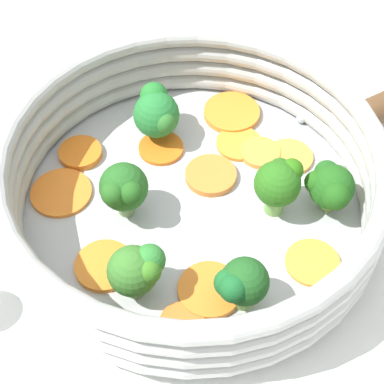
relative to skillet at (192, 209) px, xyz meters
The scene contains 23 objects.
ground_plane 0.01m from the skillet, ahead, with size 4.00×4.00×0.00m, color white.
skillet is the anchor object (origin of this frame).
skillet_rim_wall 0.04m from the skillet, ahead, with size 0.28×0.28×0.06m.
skillet_rivet_left 0.13m from the skillet, 30.24° to the left, with size 0.01×0.01×0.01m, color #B4B0B5.
skillet_rivet_right 0.13m from the skillet, 56.86° to the left, with size 0.01×0.01×0.01m, color #B1B9B6.
carrot_slice_0 0.10m from the skillet, behind, with size 0.05×0.05×0.00m, color orange.
carrot_slice_1 0.03m from the skillet, 74.32° to the left, with size 0.04×0.04×0.01m, color orange.
carrot_slice_2 0.10m from the skillet, 83.86° to the left, with size 0.05×0.05×0.01m, color orange.
carrot_slice_3 0.09m from the skillet, 44.08° to the left, with size 0.04×0.04×0.00m, color #F79C3E.
carrot_slice_4 0.08m from the skillet, 55.95° to the left, with size 0.03×0.03×0.00m, color #F9933C.
carrot_slice_5 0.08m from the skillet, 67.81° to the right, with size 0.04×0.04×0.00m, color orange.
carrot_slice_6 0.06m from the skillet, 127.26° to the left, with size 0.04×0.04×0.00m, color orange.
carrot_slice_7 0.08m from the skillet, 124.43° to the right, with size 0.04×0.04×0.00m, color orange.
carrot_slice_8 0.10m from the skillet, 164.10° to the left, with size 0.03×0.03×0.01m, color orange.
carrot_slice_9 0.10m from the skillet, 18.79° to the right, with size 0.04×0.04×0.00m, color gold.
carrot_slice_10 0.10m from the skillet, 80.57° to the right, with size 0.03×0.03×0.00m, color orange.
carrot_slice_11 0.07m from the skillet, 71.09° to the left, with size 0.04×0.04×0.00m, color orange.
broccoli_floret_0 0.06m from the skillet, 156.44° to the right, with size 0.04×0.04×0.05m.
broccoli_floret_1 0.07m from the skillet, 10.05° to the left, with size 0.03×0.04×0.05m.
broccoli_floret_2 0.10m from the skillet, 56.23° to the right, with size 0.04×0.04×0.04m.
broccoli_floret_3 0.08m from the skillet, 124.53° to the left, with size 0.04×0.04×0.04m.
broccoli_floret_4 0.09m from the skillet, 102.46° to the right, with size 0.04×0.03×0.04m.
broccoli_floret_5 0.11m from the skillet, 11.81° to the left, with size 0.04×0.04×0.04m.
Camera 1 is at (0.07, -0.29, 0.40)m, focal length 60.00 mm.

